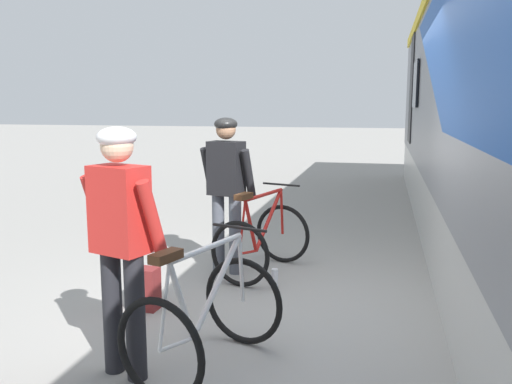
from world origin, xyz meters
The scene contains 7 objects.
ground_plane centered at (0.00, 0.00, 0.00)m, with size 80.00×80.00×0.00m, color gray.
cyclist_near_in_dark centered at (-0.85, 0.91, 1.05)m, with size 0.65×0.40×1.76m.
cyclist_far_in_red centered at (-0.89, -1.56, 1.05)m, with size 0.66×0.44×1.76m.
bicycle_near_red centered at (-0.45, 0.93, 0.40)m, with size 0.97×1.22×0.99m.
bicycle_far_white centered at (-0.35, -1.37, 0.40)m, with size 0.99×1.23×0.99m.
backpack_on_platform centered at (-1.30, -0.37, 0.20)m, with size 0.28×0.18×0.40m, color maroon.
water_bottle_near_the_bikes centered at (-0.21, 0.48, 0.10)m, with size 0.07×0.07×0.21m, color silver.
Camera 1 is at (0.84, -4.87, 1.91)m, focal length 38.05 mm.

